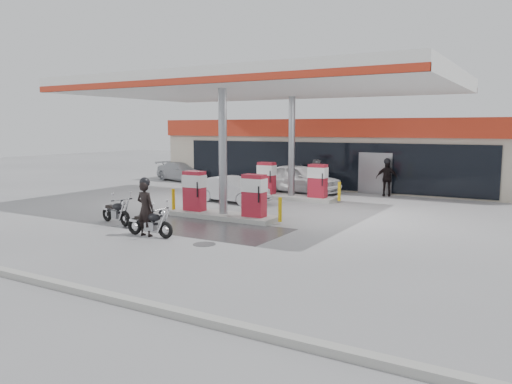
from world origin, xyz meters
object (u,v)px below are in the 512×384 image
at_px(parked_car_left, 183,172).
at_px(parked_car_right, 411,181).
at_px(parked_motorcycle, 116,213).
at_px(attendant, 317,179).
at_px(pump_island_near, 223,200).
at_px(biker_main, 145,209).
at_px(biker_walking, 387,178).
at_px(hatchback_silver, 232,190).
at_px(pump_island_far, 291,185).
at_px(sedan_white, 299,179).
at_px(main_motorcycle, 151,224).

xyz_separation_m(parked_car_left, parked_car_right, (14.50, 1.53, 0.02)).
height_order(parked_motorcycle, attendant, attendant).
height_order(pump_island_near, attendant, attendant).
xyz_separation_m(biker_main, parked_car_left, (-9.66, 14.01, -0.28)).
relative_size(parked_car_left, biker_walking, 2.33).
height_order(biker_main, attendant, attendant).
height_order(biker_main, hatchback_silver, biker_main).
height_order(pump_island_far, sedan_white, pump_island_far).
bearing_deg(biker_main, pump_island_far, -92.42).
distance_m(hatchback_silver, biker_walking, 8.19).
bearing_deg(hatchback_silver, parked_car_right, -32.25).
xyz_separation_m(pump_island_far, sedan_white, (-0.65, 2.31, 0.08)).
xyz_separation_m(pump_island_far, biker_walking, (3.74, 3.50, 0.21)).
distance_m(hatchback_silver, parked_car_right, 10.21).
bearing_deg(parked_motorcycle, hatchback_silver, 98.27).
bearing_deg(main_motorcycle, pump_island_near, 85.70).
distance_m(biker_main, attendant, 11.08).
relative_size(parked_motorcycle, parked_car_right, 0.40).
distance_m(parked_motorcycle, parked_car_right, 16.22).
xyz_separation_m(biker_main, biker_walking, (4.08, 13.50, 0.01)).
distance_m(main_motorcycle, parked_car_left, 17.12).
bearing_deg(pump_island_near, parked_motorcycle, -131.88).
xyz_separation_m(sedan_white, attendant, (1.57, -1.31, 0.19)).
relative_size(pump_island_far, parked_car_left, 1.20).
bearing_deg(pump_island_near, biker_walking, 68.51).
height_order(parked_car_left, parked_car_right, parked_car_right).
bearing_deg(biker_main, parked_car_left, -55.89).
bearing_deg(pump_island_far, parked_car_right, 50.85).
distance_m(attendant, biker_walking, 3.77).
distance_m(pump_island_far, hatchback_silver, 3.08).
bearing_deg(parked_motorcycle, pump_island_far, 88.21).
xyz_separation_m(pump_island_far, main_motorcycle, (-0.15, -9.99, -0.29)).
height_order(sedan_white, parked_car_left, sedan_white).
bearing_deg(biker_walking, parked_car_right, 54.93).
distance_m(parked_motorcycle, sedan_white, 11.50).
bearing_deg(pump_island_far, pump_island_near, -90.00).
bearing_deg(biker_main, biker_walking, -107.29).
relative_size(sedan_white, attendant, 2.37).
distance_m(attendant, parked_car_right, 5.78).
bearing_deg(biker_main, hatchback_silver, -78.65).
xyz_separation_m(pump_island_far, parked_car_left, (-10.00, 4.00, -0.09)).
relative_size(biker_main, hatchback_silver, 0.49).
height_order(pump_island_near, hatchback_silver, pump_island_near).
distance_m(pump_island_far, sedan_white, 2.40).
bearing_deg(main_motorcycle, hatchback_silver, 101.02).
distance_m(sedan_white, attendant, 2.05).
relative_size(main_motorcycle, hatchback_silver, 0.49).
xyz_separation_m(parked_car_right, biker_walking, (-0.76, -2.03, 0.28)).
bearing_deg(parked_car_right, main_motorcycle, 146.32).
relative_size(pump_island_near, hatchback_silver, 1.38).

